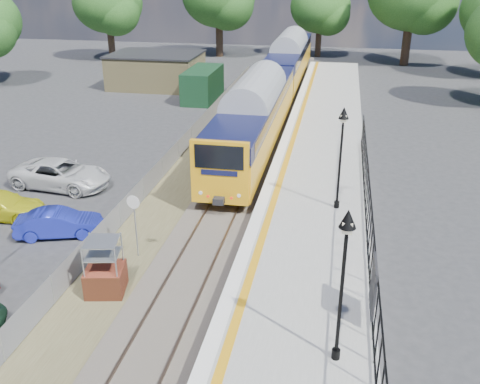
% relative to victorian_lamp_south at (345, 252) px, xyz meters
% --- Properties ---
extents(ground, '(120.00, 120.00, 0.00)m').
position_rel_victorian_lamp_south_xyz_m(ground, '(-5.50, 4.00, -4.30)').
color(ground, '#2D2D30').
rests_on(ground, ground).
extents(track_bed, '(5.90, 80.00, 0.29)m').
position_rel_victorian_lamp_south_xyz_m(track_bed, '(-5.97, 13.67, -4.21)').
color(track_bed, '#473F38').
rests_on(track_bed, ground).
extents(platform, '(5.00, 70.00, 0.90)m').
position_rel_victorian_lamp_south_xyz_m(platform, '(-1.30, 12.00, -3.85)').
color(platform, gray).
rests_on(platform, ground).
extents(platform_edge, '(0.90, 70.00, 0.01)m').
position_rel_victorian_lamp_south_xyz_m(platform_edge, '(-3.36, 12.00, -3.39)').
color(platform_edge, silver).
rests_on(platform_edge, platform).
extents(victorian_lamp_south, '(0.44, 0.44, 4.60)m').
position_rel_victorian_lamp_south_xyz_m(victorian_lamp_south, '(0.00, 0.00, 0.00)').
color(victorian_lamp_south, black).
rests_on(victorian_lamp_south, platform).
extents(victorian_lamp_north, '(0.44, 0.44, 4.60)m').
position_rel_victorian_lamp_south_xyz_m(victorian_lamp_north, '(-0.20, 10.00, 0.00)').
color(victorian_lamp_north, black).
rests_on(victorian_lamp_north, platform).
extents(palisade_fence, '(0.12, 26.00, 2.00)m').
position_rel_victorian_lamp_south_xyz_m(palisade_fence, '(1.05, 6.24, -2.46)').
color(palisade_fence, black).
rests_on(palisade_fence, platform).
extents(wire_fence, '(0.06, 52.00, 1.20)m').
position_rel_victorian_lamp_south_xyz_m(wire_fence, '(-9.70, 16.00, -3.70)').
color(wire_fence, '#999EA3').
rests_on(wire_fence, ground).
extents(outbuilding, '(10.80, 10.10, 3.12)m').
position_rel_victorian_lamp_south_xyz_m(outbuilding, '(-16.41, 35.21, -2.78)').
color(outbuilding, '#9C8C58').
rests_on(outbuilding, ground).
extents(tree_line, '(56.80, 43.80, 11.88)m').
position_rel_victorian_lamp_south_xyz_m(tree_line, '(-4.10, 46.00, 2.31)').
color(tree_line, '#332319').
rests_on(tree_line, ground).
extents(train, '(2.82, 40.83, 3.51)m').
position_rel_victorian_lamp_south_xyz_m(train, '(-5.50, 30.20, -1.96)').
color(train, orange).
rests_on(train, ground).
extents(brick_plinth, '(1.57, 1.57, 2.15)m').
position_rel_victorian_lamp_south_xyz_m(brick_plinth, '(-8.21, 3.07, -3.27)').
color(brick_plinth, brown).
rests_on(brick_plinth, ground).
extents(speed_sign, '(0.55, 0.13, 2.74)m').
position_rel_victorian_lamp_south_xyz_m(speed_sign, '(-8.00, 5.65, -2.44)').
color(speed_sign, '#999EA3').
rests_on(speed_sign, ground).
extents(car_blue, '(3.87, 2.33, 1.21)m').
position_rel_victorian_lamp_south_xyz_m(car_blue, '(-12.00, 6.78, -3.70)').
color(car_blue, '#1B26A7').
rests_on(car_blue, ground).
extents(car_white, '(5.46, 2.92, 1.46)m').
position_rel_victorian_lamp_south_xyz_m(car_white, '(-14.56, 11.82, -3.57)').
color(car_white, silver).
rests_on(car_white, ground).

